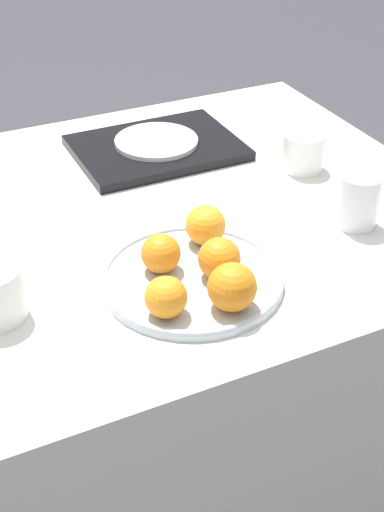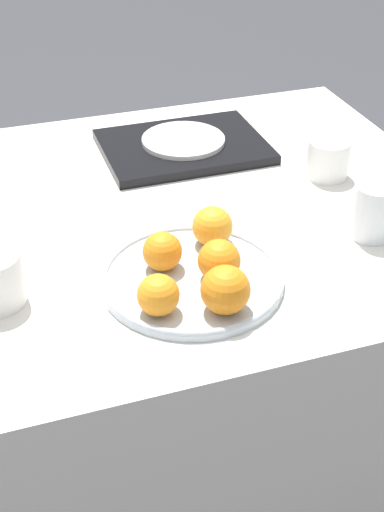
{
  "view_description": "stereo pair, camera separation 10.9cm",
  "coord_description": "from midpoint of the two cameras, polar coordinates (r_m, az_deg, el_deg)",
  "views": [
    {
      "loc": [
        -0.21,
        -1.05,
        1.37
      ],
      "look_at": [
        0.18,
        -0.23,
        0.76
      ],
      "focal_mm": 50.0,
      "sensor_mm": 36.0,
      "label": 1
    },
    {
      "loc": [
        -0.11,
        -1.09,
        1.37
      ],
      "look_at": [
        0.18,
        -0.23,
        0.76
      ],
      "focal_mm": 50.0,
      "sensor_mm": 36.0,
      "label": 2
    }
  ],
  "objects": [
    {
      "name": "water_glass",
      "position": [
        1.26,
        16.76,
        3.38
      ],
      "size": [
        0.07,
        0.07,
        0.1
      ],
      "color": "silver",
      "rests_on": "table"
    },
    {
      "name": "table",
      "position": [
        1.49,
        -7.44,
        -9.34
      ],
      "size": [
        1.53,
        0.91,
        0.71
      ],
      "color": "silver",
      "rests_on": "ground_plane"
    },
    {
      "name": "orange_1",
      "position": [
        1.09,
        5.05,
        -0.46
      ],
      "size": [
        0.07,
        0.07,
        0.07
      ],
      "color": "orange",
      "rests_on": "fruit_platter"
    },
    {
      "name": "fruit_platter",
      "position": [
        1.12,
        2.8,
        -1.83
      ],
      "size": [
        0.29,
        0.29,
        0.02
      ],
      "color": "#B2BCC6",
      "rests_on": "table"
    },
    {
      "name": "serving_tray",
      "position": [
        1.52,
        1.39,
        8.68
      ],
      "size": [
        0.34,
        0.25,
        0.02
      ],
      "color": "black",
      "rests_on": "table"
    },
    {
      "name": "orange_2",
      "position": [
        1.02,
        0.33,
        -3.25
      ],
      "size": [
        0.06,
        0.06,
        0.06
      ],
      "color": "orange",
      "rests_on": "fruit_platter"
    },
    {
      "name": "orange_3",
      "position": [
        1.03,
        5.74,
        -2.82
      ],
      "size": [
        0.07,
        0.07,
        0.07
      ],
      "color": "orange",
      "rests_on": "fruit_platter"
    },
    {
      "name": "orange_4",
      "position": [
        1.17,
        4.31,
        2.3
      ],
      "size": [
        0.07,
        0.07,
        0.07
      ],
      "color": "orange",
      "rests_on": "fruit_platter"
    },
    {
      "name": "cup_0",
      "position": [
        1.44,
        12.98,
        7.56
      ],
      "size": [
        0.08,
        0.08,
        0.08
      ],
      "color": "white",
      "rests_on": "table"
    },
    {
      "name": "ground_plane",
      "position": [
        1.75,
        -6.55,
        -17.74
      ],
      "size": [
        12.0,
        12.0,
        0.0
      ],
      "primitive_type": "plane",
      "color": "#38383D"
    },
    {
      "name": "side_plate",
      "position": [
        1.51,
        1.39,
        9.2
      ],
      "size": [
        0.17,
        0.17,
        0.01
      ],
      "color": "silver",
      "rests_on": "serving_tray"
    },
    {
      "name": "orange_0",
      "position": [
        1.11,
        0.41,
        0.28
      ],
      "size": [
        0.06,
        0.06,
        0.06
      ],
      "color": "orange",
      "rests_on": "fruit_platter"
    }
  ]
}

